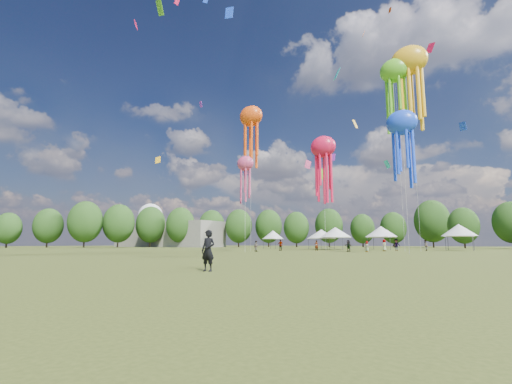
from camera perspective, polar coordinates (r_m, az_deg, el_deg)
The scene contains 10 objects.
ground at distance 23.21m, azimuth -22.55°, elevation -10.47°, with size 300.00×300.00×0.00m, color #384416.
observer_main at distance 15.91m, azimuth -7.59°, elevation -9.15°, with size 0.65×0.43×1.79m, color black.
spectator_near at distance 51.84m, azimuth 0.02°, elevation -8.58°, with size 0.76×0.59×1.56m, color gray.
spectators_far at distance 58.81m, azimuth 17.05°, elevation -8.08°, with size 21.27×10.64×1.89m.
festival_tents at distance 70.74m, azimuth 15.41°, elevation -6.20°, with size 41.21×10.13×4.35m.
show_kites at distance 60.22m, azimuth 16.39°, elevation 12.64°, with size 28.49×19.90×32.40m.
small_kites at distance 64.24m, azimuth 12.61°, elevation 17.35°, with size 72.87×63.35×42.35m.
treeline at distance 79.26m, azimuth 16.34°, elevation -3.92°, with size 201.57×95.24×13.43m.
hangar at distance 124.73m, azimuth -13.80°, elevation -6.60°, with size 40.00×12.00×8.00m, color gray.
radome at distance 140.91m, azimuth -16.39°, elevation -4.21°, with size 9.00×9.00×16.00m.
Camera 1 is at (19.08, -13.16, 1.20)m, focal length 25.28 mm.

